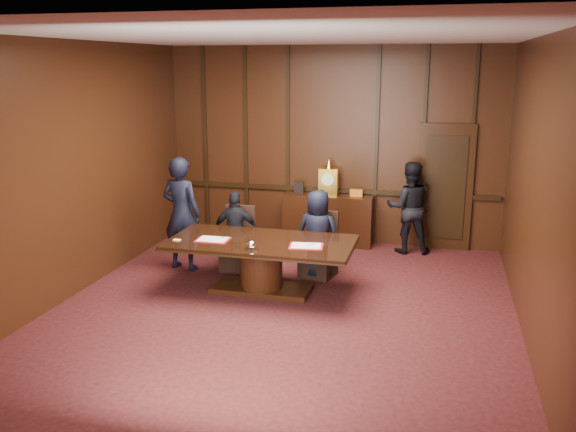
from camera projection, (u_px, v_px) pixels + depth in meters
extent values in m
plane|color=black|center=(282.00, 312.00, 8.03)|extent=(7.00, 7.00, 0.00)
plane|color=silver|center=(281.00, 35.00, 7.18)|extent=(7.00, 7.00, 0.00)
cube|color=black|center=(332.00, 146.00, 10.89)|extent=(6.00, 0.04, 3.50)
cube|color=black|center=(154.00, 271.00, 4.31)|extent=(6.00, 0.04, 3.50)
cube|color=black|center=(69.00, 171.00, 8.32)|extent=(0.04, 7.00, 3.50)
cube|color=black|center=(537.00, 194.00, 6.88)|extent=(0.04, 7.00, 3.50)
cube|color=black|center=(331.00, 190.00, 11.06)|extent=(5.90, 0.05, 0.08)
cube|color=black|center=(444.00, 187.00, 10.53)|extent=(0.95, 0.06, 2.20)
sphere|color=gold|center=(422.00, 190.00, 10.57)|extent=(0.08, 0.08, 0.08)
cube|color=black|center=(328.00, 219.00, 10.98)|extent=(1.60, 0.45, 0.90)
cube|color=black|center=(290.00, 239.00, 11.25)|extent=(0.12, 0.40, 0.06)
cube|color=black|center=(366.00, 244.00, 10.91)|extent=(0.12, 0.40, 0.06)
cube|color=gold|center=(329.00, 182.00, 10.81)|extent=(0.34, 0.18, 0.48)
cylinder|color=white|center=(328.00, 179.00, 10.70)|extent=(0.22, 0.03, 0.22)
cone|color=gold|center=(329.00, 164.00, 10.73)|extent=(0.14, 0.14, 0.16)
cube|color=black|center=(299.00, 187.00, 11.00)|extent=(0.18, 0.04, 0.22)
cube|color=orange|center=(357.00, 193.00, 10.76)|extent=(0.22, 0.12, 0.12)
cube|color=black|center=(262.00, 289.00, 8.74)|extent=(1.40, 0.60, 0.08)
cylinder|color=black|center=(261.00, 265.00, 8.66)|extent=(0.60, 0.60, 0.62)
cube|color=black|center=(261.00, 244.00, 8.58)|extent=(2.62, 1.32, 0.02)
cube|color=black|center=(261.00, 243.00, 8.57)|extent=(2.60, 1.30, 0.06)
cube|color=#A90F1C|center=(213.00, 240.00, 8.58)|extent=(0.47, 0.34, 0.01)
cube|color=white|center=(213.00, 239.00, 8.58)|extent=(0.41, 0.29, 0.01)
cube|color=#A90F1C|center=(306.00, 246.00, 8.28)|extent=(0.50, 0.39, 0.01)
cube|color=white|center=(306.00, 246.00, 8.28)|extent=(0.43, 0.33, 0.01)
cube|color=white|center=(251.00, 249.00, 8.14)|extent=(0.20, 0.14, 0.01)
ellipsoid|color=white|center=(251.00, 245.00, 8.13)|extent=(0.13, 0.13, 0.10)
cube|color=#E4D66F|center=(177.00, 240.00, 8.57)|extent=(0.11, 0.08, 0.01)
cube|color=black|center=(238.00, 255.00, 9.65)|extent=(0.50, 0.50, 0.46)
cube|color=black|center=(241.00, 222.00, 9.73)|extent=(0.48, 0.08, 0.55)
cylinder|color=black|center=(222.00, 265.00, 9.54)|extent=(0.04, 0.04, 0.23)
cylinder|color=black|center=(254.00, 259.00, 9.82)|extent=(0.04, 0.04, 0.23)
cube|color=black|center=(318.00, 262.00, 9.34)|extent=(0.57, 0.57, 0.46)
cube|color=black|center=(324.00, 227.00, 9.40)|extent=(0.48, 0.15, 0.55)
cylinder|color=black|center=(302.00, 272.00, 9.23)|extent=(0.04, 0.04, 0.23)
cylinder|color=black|center=(333.00, 266.00, 9.51)|extent=(0.04, 0.04, 0.23)
imported|color=black|center=(236.00, 231.00, 9.50)|extent=(0.78, 0.42, 1.26)
imported|color=black|center=(318.00, 234.00, 9.18)|extent=(0.71, 0.51, 1.36)
imported|color=black|center=(182.00, 214.00, 9.52)|extent=(0.72, 0.54, 1.80)
imported|color=black|center=(409.00, 207.00, 10.40)|extent=(0.85, 0.71, 1.58)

